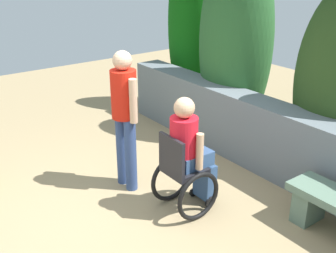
% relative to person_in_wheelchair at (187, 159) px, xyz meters
% --- Properties ---
extents(ground_plane, '(13.18, 13.18, 0.00)m').
position_rel_person_in_wheelchair_xyz_m(ground_plane, '(-0.30, -0.65, -0.62)').
color(ground_plane, '#97835D').
extents(stone_retaining_wall, '(5.16, 0.44, 0.92)m').
position_rel_person_in_wheelchair_xyz_m(stone_retaining_wall, '(-0.30, 1.43, -0.16)').
color(stone_retaining_wall, slate).
rests_on(stone_retaining_wall, ground).
extents(hedge_backdrop, '(5.77, 1.08, 3.10)m').
position_rel_person_in_wheelchair_xyz_m(hedge_backdrop, '(-0.29, 2.01, 0.75)').
color(hedge_backdrop, '#0E520E').
rests_on(hedge_backdrop, ground).
extents(person_in_wheelchair, '(0.53, 0.66, 1.33)m').
position_rel_person_in_wheelchair_xyz_m(person_in_wheelchair, '(0.00, 0.00, 0.00)').
color(person_in_wheelchair, black).
rests_on(person_in_wheelchair, ground).
extents(person_standing_companion, '(0.49, 0.30, 1.69)m').
position_rel_person_in_wheelchair_xyz_m(person_standing_companion, '(-0.82, -0.28, 0.36)').
color(person_standing_companion, navy).
rests_on(person_standing_companion, ground).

